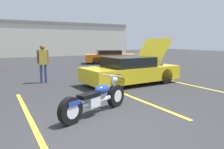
# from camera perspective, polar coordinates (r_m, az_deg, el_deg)

# --- Properties ---
(ground_plane) EXTENTS (80.00, 80.00, 0.00)m
(ground_plane) POSITION_cam_1_polar(r_m,az_deg,el_deg) (4.65, -2.62, -15.21)
(ground_plane) COLOR #2D2D30
(parking_stripe_middle) EXTENTS (0.12, 4.83, 0.01)m
(parking_stripe_middle) POSITION_cam_1_polar(r_m,az_deg,el_deg) (6.21, -21.23, -9.55)
(parking_stripe_middle) COLOR yellow
(parking_stripe_middle) RESTS_ON ground
(parking_stripe_back) EXTENTS (0.12, 4.83, 0.01)m
(parking_stripe_back) POSITION_cam_1_polar(r_m,az_deg,el_deg) (7.40, 5.92, -6.12)
(parking_stripe_back) COLOR yellow
(parking_stripe_back) RESTS_ON ground
(parking_stripe_far) EXTENTS (0.12, 4.83, 0.01)m
(parking_stripe_far) POSITION_cam_1_polar(r_m,az_deg,el_deg) (9.69, 22.72, -3.24)
(parking_stripe_far) COLOR yellow
(parking_stripe_far) RESTS_ON ground
(far_building) EXTENTS (32.00, 4.20, 4.40)m
(far_building) POSITION_cam_1_polar(r_m,az_deg,el_deg) (30.38, -25.41, 8.61)
(far_building) COLOR beige
(far_building) RESTS_ON ground
(motorcycle) EXTENTS (2.25, 1.18, 0.96)m
(motorcycle) POSITION_cam_1_polar(r_m,az_deg,el_deg) (5.69, -4.28, -6.55)
(motorcycle) COLOR black
(motorcycle) RESTS_ON ground
(show_car_hood_open) EXTENTS (4.42, 2.13, 2.03)m
(show_car_hood_open) POSITION_cam_1_polar(r_m,az_deg,el_deg) (9.76, 5.02, 1.05)
(show_car_hood_open) COLOR yellow
(show_car_hood_open) RESTS_ON ground
(parked_car_right_row) EXTENTS (4.78, 3.26, 1.16)m
(parked_car_right_row) POSITION_cam_1_polar(r_m,az_deg,el_deg) (19.06, -0.39, 4.63)
(parked_car_right_row) COLOR orange
(parked_car_right_row) RESTS_ON ground
(spectator_by_show_car) EXTENTS (0.52, 0.23, 1.74)m
(spectator_by_show_car) POSITION_cam_1_polar(r_m,az_deg,el_deg) (10.39, -17.59, 3.55)
(spectator_by_show_car) COLOR #38476B
(spectator_by_show_car) RESTS_ON ground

